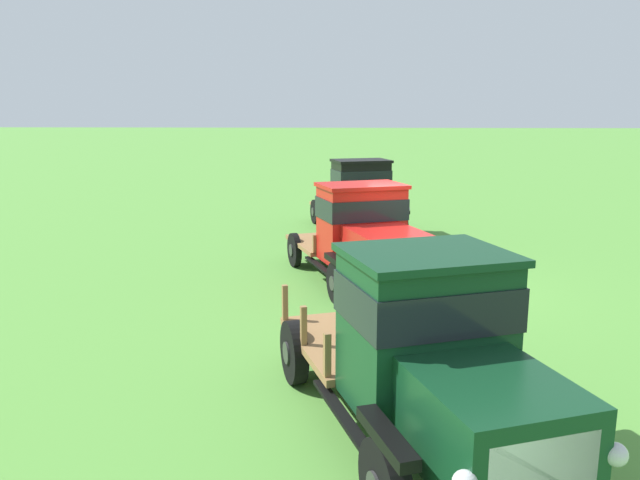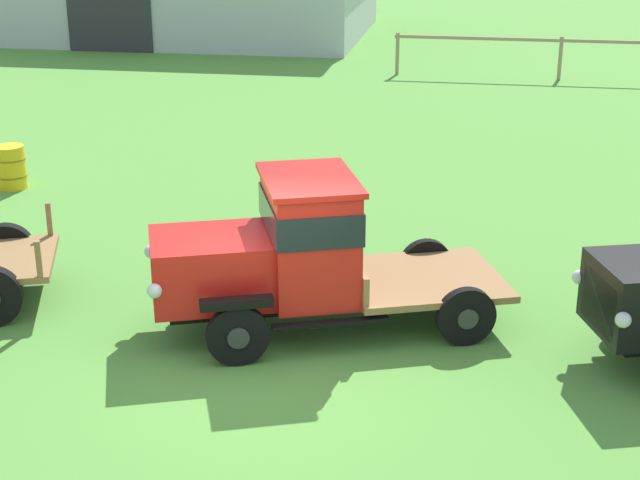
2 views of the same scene
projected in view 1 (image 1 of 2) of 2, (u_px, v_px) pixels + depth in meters
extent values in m
plane|color=#518E38|center=(426.00, 289.00, 13.53)|extent=(240.00, 240.00, 0.00)
cylinder|color=black|center=(558.00, 455.00, 6.21)|extent=(0.92, 0.49, 0.90)
cylinder|color=#2D2D2D|center=(567.00, 453.00, 6.24)|extent=(0.31, 0.13, 0.32)
cylinder|color=black|center=(413.00, 339.00, 9.36)|extent=(0.92, 0.49, 0.90)
cylinder|color=#2D2D2D|center=(420.00, 338.00, 9.39)|extent=(0.31, 0.13, 0.32)
cylinder|color=black|center=(294.00, 352.00, 8.84)|extent=(0.92, 0.49, 0.90)
cylinder|color=#2D2D2D|center=(286.00, 353.00, 8.81)|extent=(0.31, 0.13, 0.32)
cube|color=black|center=(406.00, 391.00, 7.43)|extent=(4.84, 2.55, 0.12)
cube|color=#0F381E|center=(492.00, 426.00, 5.61)|extent=(1.87, 1.73, 0.88)
cube|color=silver|center=(542.00, 475.00, 4.93)|extent=(0.40, 0.98, 0.66)
sphere|color=silver|center=(616.00, 454.00, 5.11)|extent=(0.20, 0.20, 0.20)
cube|color=black|center=(562.00, 409.00, 6.10)|extent=(1.04, 0.53, 0.12)
cube|color=black|center=(387.00, 437.00, 5.58)|extent=(1.04, 0.53, 0.12)
cube|color=#0F381E|center=(424.00, 332.00, 6.85)|extent=(1.75, 1.96, 1.67)
cube|color=black|center=(425.00, 299.00, 6.77)|extent=(1.81, 2.01, 0.47)
cube|color=#0F381E|center=(427.00, 255.00, 6.67)|extent=(1.90, 2.08, 0.08)
cube|color=black|center=(486.00, 394.00, 7.41)|extent=(1.74, 0.73, 0.05)
cube|color=black|center=(342.00, 415.00, 6.90)|extent=(1.74, 0.73, 0.05)
cube|color=olive|center=(364.00, 341.00, 8.73)|extent=(2.86, 2.54, 0.10)
cube|color=olive|center=(459.00, 340.00, 7.90)|extent=(0.10, 0.10, 0.54)
cube|color=olive|center=(327.00, 355.00, 7.41)|extent=(0.10, 0.10, 0.54)
cube|color=olive|center=(422.00, 314.00, 8.91)|extent=(0.10, 0.10, 0.54)
cube|color=olive|center=(304.00, 326.00, 8.41)|extent=(0.10, 0.10, 0.54)
cube|color=olive|center=(392.00, 293.00, 9.91)|extent=(0.10, 0.10, 0.54)
cube|color=olive|center=(285.00, 302.00, 9.42)|extent=(0.10, 0.10, 0.54)
cylinder|color=black|center=(423.00, 275.00, 13.04)|extent=(0.84, 0.43, 0.84)
cylinder|color=#2D2D2D|center=(427.00, 275.00, 13.07)|extent=(0.29, 0.13, 0.29)
cylinder|color=black|center=(336.00, 283.00, 12.47)|extent=(0.84, 0.43, 0.84)
cylinder|color=#2D2D2D|center=(332.00, 283.00, 12.44)|extent=(0.29, 0.13, 0.29)
cylinder|color=black|center=(367.00, 245.00, 15.98)|extent=(0.84, 0.43, 0.84)
cylinder|color=#2D2D2D|center=(370.00, 245.00, 16.00)|extent=(0.29, 0.13, 0.29)
cylinder|color=black|center=(294.00, 250.00, 15.40)|extent=(0.84, 0.43, 0.84)
cylinder|color=#2D2D2D|center=(291.00, 250.00, 15.38)|extent=(0.29, 0.13, 0.29)
cube|color=black|center=(356.00, 260.00, 14.07)|extent=(4.67, 2.60, 0.12)
cube|color=red|center=(386.00, 253.00, 12.40)|extent=(2.00, 1.84, 0.92)
cube|color=silver|center=(403.00, 265.00, 11.68)|extent=(0.43, 1.02, 0.69)
sphere|color=silver|center=(438.00, 258.00, 11.87)|extent=(0.20, 0.20, 0.20)
sphere|color=silver|center=(368.00, 264.00, 11.44)|extent=(0.20, 0.20, 0.20)
cube|color=black|center=(424.00, 254.00, 12.95)|extent=(0.97, 0.53, 0.12)
cube|color=black|center=(336.00, 260.00, 12.37)|extent=(0.97, 0.53, 0.12)
cube|color=red|center=(361.00, 224.00, 13.62)|extent=(1.66, 1.99, 1.61)
cube|color=black|center=(361.00, 208.00, 13.55)|extent=(1.72, 2.04, 0.45)
cube|color=red|center=(362.00, 186.00, 13.45)|extent=(1.80, 2.10, 0.08)
cube|color=black|center=(397.00, 259.00, 14.19)|extent=(1.54, 0.69, 0.05)
cube|color=black|center=(318.00, 265.00, 13.63)|extent=(1.54, 0.69, 0.05)
cube|color=olive|center=(336.00, 242.00, 15.34)|extent=(2.76, 2.62, 0.10)
cube|color=olive|center=(351.00, 242.00, 14.30)|extent=(0.72, 1.75, 0.44)
cylinder|color=black|center=(400.00, 225.00, 18.74)|extent=(0.84, 0.43, 0.82)
cylinder|color=#2D2D2D|center=(404.00, 225.00, 18.77)|extent=(0.28, 0.12, 0.29)
cylinder|color=black|center=(343.00, 228.00, 18.28)|extent=(0.84, 0.43, 0.82)
cylinder|color=#2D2D2D|center=(339.00, 228.00, 18.25)|extent=(0.28, 0.12, 0.29)
cylinder|color=black|center=(366.00, 209.00, 21.67)|extent=(0.84, 0.43, 0.82)
cylinder|color=#2D2D2D|center=(369.00, 209.00, 21.70)|extent=(0.28, 0.12, 0.29)
cylinder|color=black|center=(316.00, 212.00, 21.20)|extent=(0.84, 0.43, 0.82)
cylinder|color=#2D2D2D|center=(313.00, 212.00, 21.18)|extent=(0.28, 0.12, 0.29)
cube|color=black|center=(356.00, 216.00, 19.87)|extent=(4.58, 2.34, 0.12)
cube|color=black|center=(375.00, 207.00, 18.17)|extent=(1.84, 1.68, 0.95)
cube|color=silver|center=(384.00, 213.00, 17.49)|extent=(0.37, 0.97, 0.72)
sphere|color=silver|center=(407.00, 209.00, 17.64)|extent=(0.20, 0.20, 0.20)
sphere|color=silver|center=(361.00, 211.00, 17.29)|extent=(0.20, 0.20, 0.20)
cube|color=black|center=(401.00, 210.00, 18.65)|extent=(0.96, 0.48, 0.12)
cube|color=black|center=(343.00, 213.00, 18.18)|extent=(0.96, 0.48, 0.12)
cube|color=black|center=(361.00, 189.00, 19.32)|extent=(1.53, 1.86, 1.68)
cube|color=black|center=(361.00, 177.00, 19.25)|extent=(1.58, 1.91, 0.47)
cube|color=black|center=(361.00, 161.00, 19.14)|extent=(1.65, 1.96, 0.08)
cube|color=black|center=(386.00, 217.00, 19.84)|extent=(1.49, 0.60, 0.05)
cube|color=black|center=(332.00, 219.00, 19.39)|extent=(1.49, 0.60, 0.05)
cube|color=#9E7547|center=(344.00, 206.00, 21.08)|extent=(2.74, 2.47, 0.10)
cube|color=#9E7547|center=(355.00, 204.00, 19.99)|extent=(0.61, 1.67, 0.44)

